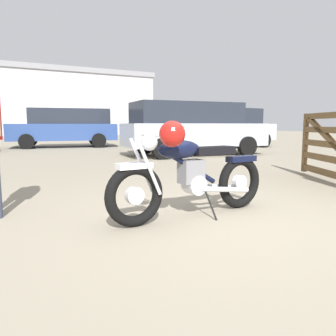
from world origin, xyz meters
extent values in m
plane|color=gray|center=(0.00, 0.00, 0.00)|extent=(80.00, 80.00, 0.00)
torus|color=black|center=(-0.95, 0.20, 0.32)|extent=(0.65, 0.18, 0.64)
cylinder|color=silver|center=(-0.95, 0.20, 0.32)|extent=(0.19, 0.10, 0.18)
torus|color=black|center=(0.49, 0.35, 0.32)|extent=(0.65, 0.18, 0.64)
cylinder|color=silver|center=(0.49, 0.35, 0.32)|extent=(0.19, 0.10, 0.18)
cube|color=silver|center=(-0.95, 0.20, 0.62)|extent=(0.37, 0.17, 0.06)
cube|color=black|center=(0.51, 0.35, 0.61)|extent=(0.41, 0.17, 0.07)
cylinder|color=silver|center=(-0.81, 0.14, 0.60)|extent=(0.29, 0.07, 0.58)
cylinder|color=silver|center=(-0.83, 0.29, 0.60)|extent=(0.29, 0.07, 0.58)
sphere|color=silver|center=(-0.77, 0.22, 0.85)|extent=(0.17, 0.17, 0.17)
cylinder|color=silver|center=(-0.69, 0.22, 0.92)|extent=(0.09, 0.62, 0.03)
sphere|color=#B21914|center=(-0.66, -0.07, 0.94)|extent=(0.25, 0.25, 0.25)
cylinder|color=black|center=(-0.29, 0.27, 0.58)|extent=(0.76, 0.14, 0.47)
ellipsoid|color=black|center=(-0.41, 0.25, 0.76)|extent=(0.54, 0.27, 0.20)
cube|color=black|center=(0.05, 0.30, 0.73)|extent=(0.56, 0.26, 0.09)
cube|color=slate|center=(-0.25, 0.27, 0.51)|extent=(0.28, 0.21, 0.26)
cylinder|color=silver|center=(-0.21, 0.28, 0.36)|extent=(0.24, 0.22, 0.22)
cylinder|color=silver|center=(0.18, 0.22, 0.28)|extent=(0.70, 0.13, 0.14)
cylinder|color=silver|center=(0.16, 0.42, 0.28)|extent=(0.70, 0.13, 0.14)
cylinder|color=black|center=(-0.09, 0.12, 0.16)|extent=(0.05, 0.24, 0.33)
cube|color=brown|center=(3.54, 2.07, 0.65)|extent=(0.11, 0.12, 1.20)
cube|color=brown|center=(3.06, 0.97, 0.15)|extent=(1.05, 2.23, 0.11)
cube|color=brown|center=(3.06, 0.97, 0.41)|extent=(1.05, 2.23, 0.11)
cylinder|color=black|center=(8.28, 10.49, 0.32)|extent=(0.67, 0.31, 0.64)
cylinder|color=black|center=(8.57, 8.76, 0.32)|extent=(0.67, 0.31, 0.64)
cylinder|color=black|center=(5.32, 10.00, 0.32)|extent=(0.67, 0.31, 0.64)
cylinder|color=black|center=(5.61, 8.26, 0.32)|extent=(0.67, 0.31, 0.64)
cube|color=#ADB2BC|center=(6.95, 9.38, 0.69)|extent=(4.93, 2.51, 0.74)
cube|color=#232833|center=(6.65, 9.33, 1.40)|extent=(3.72, 2.16, 0.68)
cylinder|color=black|center=(-1.18, 12.38, 0.32)|extent=(0.66, 0.31, 0.64)
cylinder|color=black|center=(-0.90, 14.12, 0.32)|extent=(0.66, 0.31, 0.64)
cylinder|color=black|center=(1.79, 11.91, 0.32)|extent=(0.66, 0.31, 0.64)
cylinder|color=black|center=(2.06, 13.65, 0.32)|extent=(0.66, 0.31, 0.64)
cube|color=#2D4784|center=(0.44, 13.01, 0.69)|extent=(4.92, 2.47, 0.74)
cube|color=#232833|center=(0.74, 12.97, 1.40)|extent=(3.71, 2.12, 0.68)
cylinder|color=black|center=(5.26, 7.56, 0.32)|extent=(0.65, 0.26, 0.64)
cylinder|color=black|center=(5.13, 5.80, 0.32)|extent=(0.65, 0.26, 0.64)
cylinder|color=black|center=(2.26, 7.78, 0.32)|extent=(0.65, 0.26, 0.64)
cylinder|color=black|center=(2.13, 6.03, 0.32)|extent=(0.65, 0.26, 0.64)
cube|color=#ADB2BC|center=(3.70, 6.79, 0.69)|extent=(4.82, 2.10, 0.74)
cube|color=#232833|center=(3.40, 6.81, 1.40)|extent=(3.61, 1.86, 0.68)
cube|color=#B2B2B7|center=(5.16, 35.93, 3.06)|extent=(15.73, 10.38, 6.12)
cube|color=gray|center=(5.16, 35.93, 6.37)|extent=(16.04, 10.69, 0.50)
camera|label=1|loc=(-2.11, -2.89, 1.02)|focal=35.78mm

